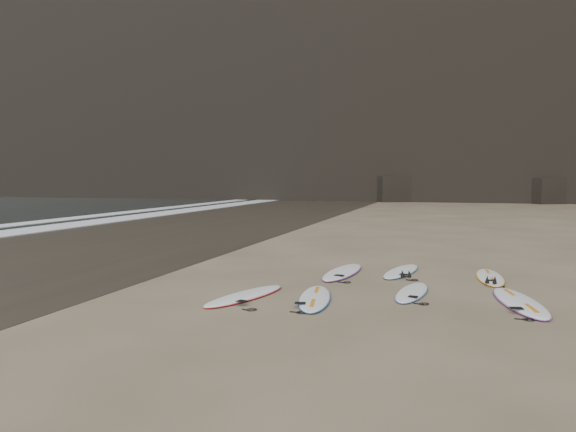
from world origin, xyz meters
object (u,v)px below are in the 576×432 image
at_px(surfboard_1, 315,298).
at_px(surfboard_6, 401,271).
at_px(surfboard_3, 520,302).
at_px(surfboard_0, 245,295).
at_px(surfboard_7, 490,277).
at_px(surfboard_5, 343,272).
at_px(surfboard_2, 412,292).

relative_size(surfboard_1, surfboard_6, 1.02).
height_order(surfboard_1, surfboard_3, surfboard_3).
relative_size(surfboard_0, surfboard_7, 1.03).
relative_size(surfboard_0, surfboard_6, 1.02).
distance_m(surfboard_3, surfboard_5, 4.62).
bearing_deg(surfboard_2, surfboard_1, -141.73).
height_order(surfboard_2, surfboard_3, surfboard_3).
distance_m(surfboard_0, surfboard_3, 5.39).
distance_m(surfboard_0, surfboard_1, 1.43).
relative_size(surfboard_0, surfboard_3, 0.90).
bearing_deg(surfboard_1, surfboard_0, 177.13).
xyz_separation_m(surfboard_0, surfboard_6, (2.80, 3.90, -0.00)).
relative_size(surfboard_0, surfboard_1, 1.00).
bearing_deg(surfboard_7, surfboard_3, -84.81).
distance_m(surfboard_6, surfboard_7, 2.15).
height_order(surfboard_3, surfboard_7, surfboard_3).
relative_size(surfboard_1, surfboard_3, 0.90).
bearing_deg(surfboard_6, surfboard_7, 3.60).
bearing_deg(surfboard_3, surfboard_2, 158.36).
relative_size(surfboard_0, surfboard_2, 1.11).
height_order(surfboard_0, surfboard_1, same).
distance_m(surfboard_5, surfboard_7, 3.57).
bearing_deg(surfboard_2, surfboard_6, 105.65).
distance_m(surfboard_0, surfboard_2, 3.51).
bearing_deg(surfboard_0, surfboard_5, 83.63).
relative_size(surfboard_2, surfboard_7, 0.93).
distance_m(surfboard_0, surfboard_6, 4.80).
distance_m(surfboard_2, surfboard_6, 2.61).
bearing_deg(surfboard_7, surfboard_0, -146.12).
distance_m(surfboard_1, surfboard_7, 4.95).
bearing_deg(surfboard_0, surfboard_7, 52.50).
relative_size(surfboard_2, surfboard_5, 0.82).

